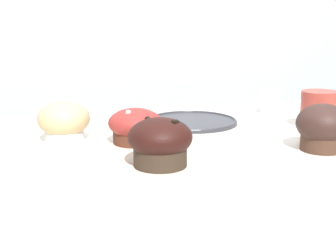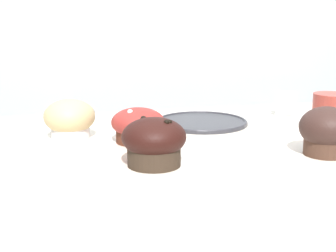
% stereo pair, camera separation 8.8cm
% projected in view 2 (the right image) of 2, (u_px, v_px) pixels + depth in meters
% --- Properties ---
extents(wall_back, '(3.20, 0.10, 1.80)m').
position_uv_depth(wall_back, '(159.00, 102.00, 1.56)').
color(wall_back, '#A8B2B7').
rests_on(wall_back, ground).
extents(muffin_front_center, '(0.11, 0.11, 0.07)m').
position_uv_depth(muffin_front_center, '(138.00, 125.00, 0.94)').
color(muffin_front_center, '#4C2418').
rests_on(muffin_front_center, display_counter).
extents(muffin_back_left, '(0.11, 0.11, 0.08)m').
position_uv_depth(muffin_back_left, '(70.00, 119.00, 0.96)').
color(muffin_back_left, silver).
rests_on(muffin_back_left, display_counter).
extents(muffin_back_right, '(0.11, 0.11, 0.08)m').
position_uv_depth(muffin_back_right, '(154.00, 142.00, 0.78)').
color(muffin_back_right, '#32251A').
rests_on(muffin_back_right, display_counter).
extents(muffin_front_left, '(0.10, 0.10, 0.09)m').
position_uv_depth(muffin_front_left, '(327.00, 131.00, 0.85)').
color(muffin_front_left, '#432A1F').
rests_on(muffin_front_left, display_counter).
extents(coffee_cup, '(0.11, 0.09, 0.08)m').
position_uv_depth(coffee_cup, '(332.00, 112.00, 1.01)').
color(coffee_cup, '#99382D').
rests_on(coffee_cup, display_counter).
extents(serving_plate, '(0.22, 0.22, 0.01)m').
position_uv_depth(serving_plate, '(202.00, 122.00, 1.10)').
color(serving_plate, '#2D2D33').
rests_on(serving_plate, display_counter).
extents(price_card, '(0.06, 0.06, 0.06)m').
position_uv_depth(price_card, '(286.00, 104.00, 1.18)').
color(price_card, white).
rests_on(price_card, display_counter).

